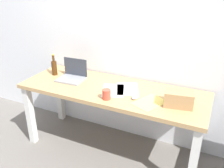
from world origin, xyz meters
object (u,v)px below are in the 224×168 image
(laptop_left, at_px, (72,75))
(computer_mouse, at_px, (135,97))
(desk, at_px, (112,97))
(coffee_mug, at_px, (107,94))
(beer_bottle, at_px, (54,67))
(cardboard_box, at_px, (179,99))

(laptop_left, distance_m, computer_mouse, 0.80)
(desk, bearing_deg, coffee_mug, -77.60)
(beer_bottle, height_order, coffee_mug, beer_bottle)
(desk, relative_size, cardboard_box, 7.69)
(beer_bottle, distance_m, coffee_mug, 0.85)
(cardboard_box, xyz_separation_m, coffee_mug, (-0.62, -0.16, -0.02))
(computer_mouse, height_order, cardboard_box, cardboard_box)
(computer_mouse, bearing_deg, cardboard_box, 12.94)
(desk, xyz_separation_m, computer_mouse, (0.29, -0.10, 0.12))
(desk, bearing_deg, laptop_left, 176.20)
(beer_bottle, relative_size, computer_mouse, 2.43)
(laptop_left, height_order, coffee_mug, laptop_left)
(laptop_left, relative_size, cardboard_box, 1.18)
(desk, relative_size, computer_mouse, 18.98)
(desk, xyz_separation_m, beer_bottle, (-0.75, 0.06, 0.19))
(laptop_left, bearing_deg, desk, -3.80)
(desk, height_order, cardboard_box, cardboard_box)
(laptop_left, xyz_separation_m, beer_bottle, (-0.26, 0.02, 0.05))
(beer_bottle, xyz_separation_m, coffee_mug, (0.80, -0.28, -0.04))
(cardboard_box, bearing_deg, coffee_mug, -166.04)
(beer_bottle, bearing_deg, cardboard_box, -5.00)
(computer_mouse, xyz_separation_m, coffee_mug, (-0.24, -0.12, 0.03))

